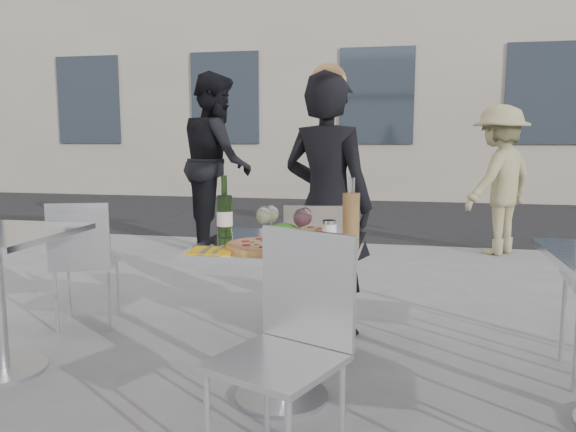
% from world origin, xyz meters
% --- Properties ---
extents(ground, '(80.00, 80.00, 0.00)m').
position_xyz_m(ground, '(0.00, 0.00, 0.00)').
color(ground, slate).
extents(street_asphalt, '(24.00, 5.00, 0.00)m').
position_xyz_m(street_asphalt, '(0.00, 6.50, 0.00)').
color(street_asphalt, black).
rests_on(street_asphalt, ground).
extents(main_table, '(0.72, 0.72, 0.75)m').
position_xyz_m(main_table, '(0.00, 0.00, 0.54)').
color(main_table, '#B7BABF').
rests_on(main_table, ground).
extents(chair_far, '(0.46, 0.47, 0.86)m').
position_xyz_m(chair_far, '(0.09, 0.60, 0.51)').
color(chair_far, silver).
rests_on(chair_far, ground).
extents(chair_near, '(0.53, 0.54, 0.88)m').
position_xyz_m(chair_near, '(0.15, -0.54, 0.52)').
color(chair_near, silver).
rests_on(chair_near, ground).
extents(side_chair_lfar, '(0.48, 0.49, 0.82)m').
position_xyz_m(side_chair_lfar, '(-1.44, 0.71, 0.49)').
color(side_chair_lfar, silver).
rests_on(side_chair_lfar, ground).
extents(woman_diner, '(0.69, 0.57, 1.61)m').
position_xyz_m(woman_diner, '(0.08, 0.97, 0.81)').
color(woman_diner, black).
rests_on(woman_diner, ground).
extents(pedestrian_a, '(1.03, 1.14, 1.92)m').
position_xyz_m(pedestrian_a, '(-1.47, 3.43, 0.96)').
color(pedestrian_a, black).
rests_on(pedestrian_a, ground).
extents(pedestrian_b, '(1.09, 1.14, 1.56)m').
position_xyz_m(pedestrian_b, '(1.52, 3.73, 0.78)').
color(pedestrian_b, '#999363').
rests_on(pedestrian_b, ground).
extents(pizza_near, '(0.35, 0.35, 0.02)m').
position_xyz_m(pizza_near, '(-0.04, -0.14, 0.76)').
color(pizza_near, '#BB8748').
rests_on(pizza_near, main_table).
extents(pizza_far, '(0.33, 0.33, 0.03)m').
position_xyz_m(pizza_far, '(0.08, 0.16, 0.77)').
color(pizza_far, white).
rests_on(pizza_far, main_table).
extents(salad_plate, '(0.22, 0.22, 0.09)m').
position_xyz_m(salad_plate, '(0.01, 0.01, 0.79)').
color(salad_plate, white).
rests_on(salad_plate, main_table).
extents(wine_bottle, '(0.07, 0.08, 0.29)m').
position_xyz_m(wine_bottle, '(-0.29, 0.07, 0.86)').
color(wine_bottle, '#2B4E1D').
rests_on(wine_bottle, main_table).
extents(carafe, '(0.08, 0.08, 0.29)m').
position_xyz_m(carafe, '(0.30, 0.13, 0.87)').
color(carafe, tan).
rests_on(carafe, main_table).
extents(sugar_shaker, '(0.06, 0.06, 0.11)m').
position_xyz_m(sugar_shaker, '(0.22, 0.01, 0.80)').
color(sugar_shaker, white).
rests_on(sugar_shaker, main_table).
extents(wineglass_white_a, '(0.07, 0.07, 0.16)m').
position_xyz_m(wineglass_white_a, '(-0.10, 0.05, 0.86)').
color(wineglass_white_a, white).
rests_on(wineglass_white_a, main_table).
extents(wineglass_white_b, '(0.07, 0.07, 0.16)m').
position_xyz_m(wineglass_white_b, '(-0.07, 0.10, 0.86)').
color(wineglass_white_b, white).
rests_on(wineglass_white_b, main_table).
extents(wineglass_red_a, '(0.07, 0.07, 0.16)m').
position_xyz_m(wineglass_red_a, '(0.09, -0.00, 0.86)').
color(wineglass_red_a, white).
rests_on(wineglass_red_a, main_table).
extents(wineglass_red_b, '(0.07, 0.07, 0.16)m').
position_xyz_m(wineglass_red_b, '(0.10, 0.04, 0.86)').
color(wineglass_red_b, white).
rests_on(wineglass_red_b, main_table).
extents(napkin_left, '(0.20, 0.20, 0.01)m').
position_xyz_m(napkin_left, '(-0.25, -0.25, 0.75)').
color(napkin_left, yellow).
rests_on(napkin_left, main_table).
extents(napkin_right, '(0.18, 0.20, 0.01)m').
position_xyz_m(napkin_right, '(0.24, -0.16, 0.75)').
color(napkin_right, yellow).
rests_on(napkin_right, main_table).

